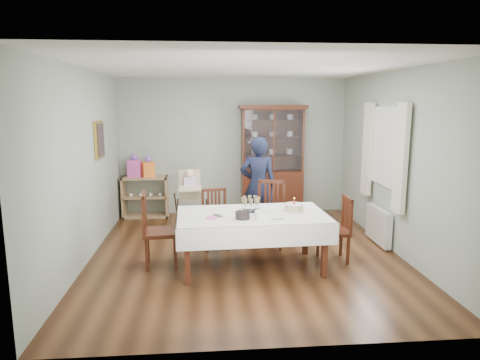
{
  "coord_description": "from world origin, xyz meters",
  "views": [
    {
      "loc": [
        -0.59,
        -6.05,
        2.22
      ],
      "look_at": [
        -0.06,
        0.2,
        1.08
      ],
      "focal_mm": 32.0,
      "sensor_mm": 36.0,
      "label": 1
    }
  ],
  "objects": [
    {
      "name": "plate_stack_white",
      "position": [
        0.16,
        -0.81,
        0.81
      ],
      "size": [
        0.28,
        0.28,
        0.1
      ],
      "primitive_type": "cylinder",
      "rotation": [
        0.0,
        0.0,
        0.23
      ],
      "color": "white",
      "rests_on": "dining_table"
    },
    {
      "name": "gift_bag_orange",
      "position": [
        -1.67,
        2.26,
        0.98
      ],
      "size": [
        0.26,
        0.22,
        0.41
      ],
      "color": "orange",
      "rests_on": "sideboard"
    },
    {
      "name": "woman",
      "position": [
        0.31,
        0.97,
        0.84
      ],
      "size": [
        0.65,
        0.47,
        1.67
      ],
      "primitive_type": "imported",
      "rotation": [
        0.0,
        0.0,
        3.02
      ],
      "color": "black",
      "rests_on": "floor"
    },
    {
      "name": "radiator",
      "position": [
        2.16,
        0.3,
        0.3
      ],
      "size": [
        0.1,
        0.8,
        0.55
      ],
      "primitive_type": "cube",
      "color": "white",
      "rests_on": "floor"
    },
    {
      "name": "curtain_left",
      "position": [
        2.16,
        -0.32,
        1.45
      ],
      "size": [
        0.07,
        0.3,
        1.55
      ],
      "primitive_type": "cube",
      "color": "silver",
      "rests_on": "room_shell"
    },
    {
      "name": "curtain_right",
      "position": [
        2.16,
        0.92,
        1.45
      ],
      "size": [
        0.07,
        0.3,
        1.55
      ],
      "primitive_type": "cube",
      "color": "silver",
      "rests_on": "room_shell"
    },
    {
      "name": "chair_end_right",
      "position": [
        1.23,
        -0.37,
        0.28
      ],
      "size": [
        0.42,
        0.42,
        0.93
      ],
      "rotation": [
        0.0,
        0.0,
        -1.59
      ],
      "color": "#482112",
      "rests_on": "floor"
    },
    {
      "name": "sideboard",
      "position": [
        -1.75,
        2.28,
        0.4
      ],
      "size": [
        0.9,
        0.38,
        0.8
      ],
      "color": "tan",
      "rests_on": "floor"
    },
    {
      "name": "birthday_cake",
      "position": [
        0.62,
        -0.48,
        0.81
      ],
      "size": [
        0.29,
        0.29,
        0.2
      ],
      "color": "white",
      "rests_on": "dining_table"
    },
    {
      "name": "gift_bag_pink",
      "position": [
        -1.93,
        2.26,
        1.0
      ],
      "size": [
        0.26,
        0.18,
        0.46
      ],
      "color": "#E153AB",
      "rests_on": "sideboard"
    },
    {
      "name": "chair_far_left",
      "position": [
        -0.43,
        0.34,
        0.27
      ],
      "size": [
        0.45,
        0.45,
        0.9
      ],
      "rotation": [
        0.0,
        0.0,
        0.14
      ],
      "color": "#482112",
      "rests_on": "floor"
    },
    {
      "name": "cake_knife",
      "position": [
        0.3,
        -0.86,
        0.77
      ],
      "size": [
        0.26,
        0.04,
        0.01
      ],
      "primitive_type": "cube",
      "rotation": [
        0.0,
        0.0,
        0.08
      ],
      "color": "silver",
      "rests_on": "dining_table"
    },
    {
      "name": "dining_table",
      "position": [
        0.04,
        -0.55,
        0.38
      ],
      "size": [
        2.04,
        1.23,
        0.76
      ],
      "rotation": [
        0.0,
        0.0,
        0.04
      ],
      "color": "#482112",
      "rests_on": "floor"
    },
    {
      "name": "chair_end_left",
      "position": [
        -1.22,
        -0.35,
        0.31
      ],
      "size": [
        0.5,
        0.5,
        1.03
      ],
      "rotation": [
        0.0,
        0.0,
        1.66
      ],
      "color": "#482112",
      "rests_on": "floor"
    },
    {
      "name": "china_cabinet",
      "position": [
        0.75,
        2.26,
        1.12
      ],
      "size": [
        1.3,
        0.48,
        2.18
      ],
      "color": "#482112",
      "rests_on": "floor"
    },
    {
      "name": "window",
      "position": [
        2.22,
        0.3,
        1.55
      ],
      "size": [
        0.04,
        1.02,
        1.22
      ],
      "primitive_type": "cube",
      "color": "white",
      "rests_on": "room_shell"
    },
    {
      "name": "champagne_tray",
      "position": [
        0.03,
        -0.45,
        0.82
      ],
      "size": [
        0.34,
        0.34,
        0.21
      ],
      "color": "silver",
      "rests_on": "dining_table"
    },
    {
      "name": "plate_stack_dark",
      "position": [
        -0.11,
        -0.78,
        0.81
      ],
      "size": [
        0.2,
        0.2,
        0.09
      ],
      "primitive_type": "cylinder",
      "rotation": [
        0.0,
        0.0,
        0.08
      ],
      "color": "black",
      "rests_on": "dining_table"
    },
    {
      "name": "napkin_stack",
      "position": [
        -0.51,
        -0.75,
        0.77
      ],
      "size": [
        0.15,
        0.15,
        0.02
      ],
      "primitive_type": "cube",
      "rotation": [
        0.0,
        0.0,
        -0.19
      ],
      "color": "#E153AB",
      "rests_on": "dining_table"
    },
    {
      "name": "picture_frame",
      "position": [
        -2.22,
        0.8,
        1.65
      ],
      "size": [
        0.04,
        0.48,
        0.58
      ],
      "primitive_type": "cube",
      "color": "gold",
      "rests_on": "room_shell"
    },
    {
      "name": "floor",
      "position": [
        0.0,
        0.0,
        0.0
      ],
      "size": [
        5.0,
        5.0,
        0.0
      ],
      "primitive_type": "plane",
      "color": "#593319",
      "rests_on": "ground"
    },
    {
      "name": "chair_far_right",
      "position": [
        0.42,
        0.34,
        0.3
      ],
      "size": [
        0.56,
        0.56,
        1.01
      ],
      "rotation": [
        0.0,
        0.0,
        -0.27
      ],
      "color": "#482112",
      "rests_on": "floor"
    },
    {
      "name": "cutlery",
      "position": [
        -0.47,
        -0.64,
        0.77
      ],
      "size": [
        0.17,
        0.2,
        0.01
      ],
      "primitive_type": null,
      "rotation": [
        0.0,
        0.0,
        0.34
      ],
      "color": "silver",
      "rests_on": "dining_table"
    },
    {
      "name": "high_chair",
      "position": [
        -0.84,
        1.13,
        0.43
      ],
      "size": [
        0.52,
        0.52,
        1.11
      ],
      "rotation": [
        0.0,
        0.0,
        0.05
      ],
      "color": "black",
      "rests_on": "floor"
    },
    {
      "name": "room_shell",
      "position": [
        0.0,
        0.53,
        1.7
      ],
      "size": [
        5.0,
        5.0,
        5.0
      ],
      "color": "#9EAA99",
      "rests_on": "floor"
    }
  ]
}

